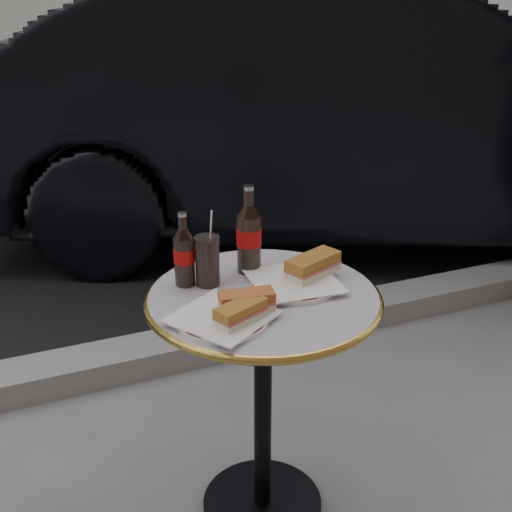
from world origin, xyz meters
name	(u,v)px	position (x,y,z in m)	size (l,w,h in m)	color
ground	(262,507)	(0.00, 0.00, 0.00)	(80.00, 80.00, 0.00)	slate
asphalt_road	(60,146)	(0.00, 5.00, 0.00)	(40.00, 8.00, 0.00)	black
curb	(179,349)	(0.00, 0.90, 0.05)	(40.00, 0.20, 0.12)	gray
bistro_table	(263,409)	(0.00, 0.00, 0.37)	(0.62, 0.62, 0.73)	#BAB2C4
plate_left	(222,319)	(-0.15, -0.10, 0.74)	(0.22, 0.22, 0.01)	white
plate_right	(294,284)	(0.09, 0.01, 0.74)	(0.23, 0.23, 0.01)	white
sandwich_left_a	(241,314)	(-0.12, -0.14, 0.77)	(0.13, 0.06, 0.05)	#A46B29
sandwich_left_b	(247,302)	(-0.08, -0.09, 0.77)	(0.13, 0.06, 0.05)	#AF5C2C
sandwich_right	(313,267)	(0.16, 0.02, 0.77)	(0.16, 0.07, 0.06)	#9C6527
cola_bottle_left	(184,249)	(-0.17, 0.13, 0.83)	(0.06, 0.06, 0.20)	black
cola_bottle_right	(249,229)	(0.02, 0.15, 0.86)	(0.07, 0.07, 0.25)	black
cola_glass	(207,261)	(-0.11, 0.11, 0.80)	(0.07, 0.07, 0.14)	black
parked_car	(356,109)	(1.44, 1.96, 0.77)	(4.71, 1.64, 1.55)	black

